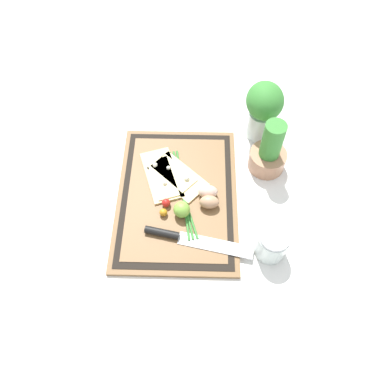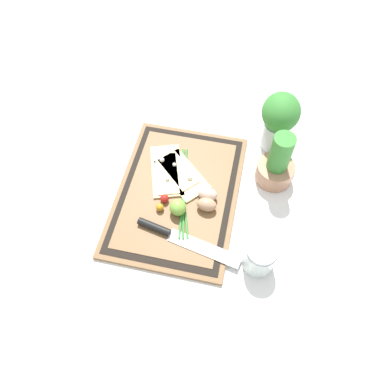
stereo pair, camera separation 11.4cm
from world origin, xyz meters
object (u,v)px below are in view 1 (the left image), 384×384
at_px(pizza_slice_near, 162,175).
at_px(knife, 181,237).
at_px(lime, 182,210).
at_px(cherry_tomato_yellow, 163,212).
at_px(pizza_slice_far, 176,176).
at_px(herb_pot, 269,153).
at_px(sauce_jar, 271,245).
at_px(herb_glass, 263,108).
at_px(egg_pink, 208,191).
at_px(egg_brown, 209,202).
at_px(cherry_tomato_red, 166,203).

height_order(pizza_slice_near, knife, pizza_slice_near).
relative_size(pizza_slice_near, lime, 4.46).
xyz_separation_m(knife, cherry_tomato_yellow, (-0.08, -0.05, 0.00)).
height_order(pizza_slice_far, herb_pot, herb_pot).
bearing_deg(sauce_jar, pizza_slice_far, -131.11).
height_order(pizza_slice_near, sauce_jar, sauce_jar).
bearing_deg(sauce_jar, herb_glass, -179.82).
xyz_separation_m(egg_pink, herb_pot, (-0.13, 0.19, 0.03)).
distance_m(egg_brown, egg_pink, 0.04).
xyz_separation_m(lime, cherry_tomato_yellow, (0.00, -0.05, -0.01)).
distance_m(pizza_slice_near, egg_brown, 0.18).
bearing_deg(sauce_jar, egg_pink, -135.17).
xyz_separation_m(lime, cherry_tomato_red, (-0.03, -0.05, -0.01)).
bearing_deg(cherry_tomato_yellow, pizza_slice_near, -174.16).
relative_size(pizza_slice_far, herb_glass, 0.96).
height_order(knife, cherry_tomato_yellow, cherry_tomato_yellow).
bearing_deg(sauce_jar, knife, -96.06).
bearing_deg(herb_glass, sauce_jar, 0.18).
height_order(pizza_slice_far, sauce_jar, sauce_jar).
distance_m(pizza_slice_near, egg_pink, 0.16).
bearing_deg(cherry_tomato_yellow, lime, 93.71).
bearing_deg(herb_pot, pizza_slice_far, -78.17).
bearing_deg(pizza_slice_far, lime, 9.81).
xyz_separation_m(pizza_slice_far, sauce_jar, (0.24, 0.28, 0.02)).
distance_m(pizza_slice_far, cherry_tomato_yellow, 0.14).
relative_size(cherry_tomato_red, sauce_jar, 0.27).
distance_m(knife, cherry_tomato_yellow, 0.09).
relative_size(sauce_jar, herb_glass, 0.46).
relative_size(egg_pink, sauce_jar, 0.61).
height_order(egg_brown, egg_pink, same).
bearing_deg(cherry_tomato_red, egg_brown, 90.61).
bearing_deg(herb_glass, herb_pot, 6.65).
height_order(pizza_slice_far, lime, lime).
relative_size(pizza_slice_near, cherry_tomato_yellow, 9.29).
distance_m(pizza_slice_near, sauce_jar, 0.40).
xyz_separation_m(pizza_slice_near, herb_pot, (-0.06, 0.34, 0.05)).
height_order(cherry_tomato_red, herb_glass, herb_glass).
height_order(egg_pink, cherry_tomato_yellow, egg_pink).
xyz_separation_m(herb_pot, sauce_jar, (0.30, -0.01, -0.03)).
xyz_separation_m(lime, herb_glass, (-0.33, 0.25, 0.09)).
bearing_deg(egg_brown, knife, -36.47).
bearing_deg(herb_glass, lime, -37.15).
bearing_deg(herb_pot, lime, -53.97).
relative_size(knife, herb_pot, 1.62).
xyz_separation_m(egg_pink, cherry_tomato_red, (0.04, -0.13, -0.01)).
distance_m(herb_pot, sauce_jar, 0.30).
bearing_deg(knife, lime, 179.38).
bearing_deg(cherry_tomato_red, herb_glass, 135.27).
bearing_deg(pizza_slice_far, cherry_tomato_red, -13.66).
height_order(egg_pink, herb_pot, herb_pot).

